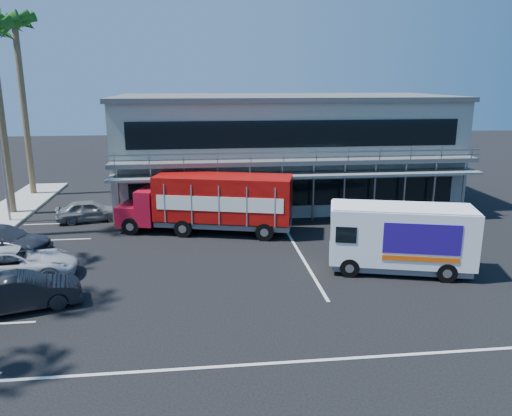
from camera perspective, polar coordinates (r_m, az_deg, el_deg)
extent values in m
plane|color=black|center=(21.21, 1.62, -8.67)|extent=(120.00, 120.00, 0.00)
cube|color=gray|center=(35.12, 3.04, 6.55)|extent=(22.00, 10.00, 7.00)
cube|color=#515454|center=(34.80, 3.12, 12.51)|extent=(22.40, 10.40, 0.30)
cube|color=#515454|center=(29.66, 4.84, 5.24)|extent=(22.00, 1.20, 0.25)
cube|color=gray|center=(29.05, 5.08, 6.04)|extent=(22.00, 0.08, 0.90)
cube|color=slate|center=(29.49, 4.93, 3.81)|extent=(22.00, 1.80, 0.15)
cube|color=black|center=(30.60, 4.55, 1.72)|extent=(20.00, 0.06, 1.60)
cube|color=black|center=(30.01, 4.69, 8.44)|extent=(20.00, 0.06, 1.60)
cylinder|color=brown|center=(34.52, -26.98, 8.22)|extent=(0.44, 0.44, 11.00)
cylinder|color=brown|center=(39.80, -24.93, 9.80)|extent=(0.44, 0.44, 12.00)
sphere|color=#1A3E11|center=(39.92, -25.92, 18.67)|extent=(1.10, 1.10, 1.10)
cylinder|color=gray|center=(32.65, -27.04, 5.27)|extent=(0.14, 0.14, 8.00)
cube|color=#A90D22|center=(29.25, -13.94, -0.62)|extent=(1.79, 2.36, 1.12)
cube|color=#A90D22|center=(28.76, -12.11, 0.29)|extent=(1.49, 2.49, 1.95)
cube|color=black|center=(28.64, -12.17, 1.37)|extent=(0.54, 1.93, 0.65)
cube|color=#B4100B|center=(27.46, -3.75, 1.21)|extent=(7.79, 4.13, 2.42)
cube|color=slate|center=(27.82, -3.70, -1.68)|extent=(7.70, 3.79, 0.28)
cube|color=white|center=(26.36, -4.26, 0.44)|extent=(6.64, 1.76, 0.79)
cube|color=white|center=(28.60, -3.27, 1.57)|extent=(6.64, 1.76, 0.79)
cylinder|color=black|center=(28.36, -14.12, -2.04)|extent=(1.01, 0.52, 0.97)
cylinder|color=black|center=(30.19, -12.69, -0.96)|extent=(1.01, 0.52, 0.97)
cylinder|color=black|center=(27.39, -8.33, -2.33)|extent=(1.01, 0.52, 0.97)
cylinder|color=black|center=(29.28, -7.22, -1.19)|extent=(1.01, 0.52, 0.97)
cylinder|color=black|center=(26.51, 0.99, -2.75)|extent=(1.01, 0.52, 0.97)
cylinder|color=black|center=(28.46, 1.50, -1.54)|extent=(1.01, 0.52, 0.97)
cube|color=white|center=(22.83, 16.24, -2.97)|extent=(6.50, 3.63, 2.46)
cube|color=slate|center=(23.26, 16.00, -6.18)|extent=(6.20, 3.36, 0.31)
cube|color=black|center=(22.52, 8.55, -2.08)|extent=(0.50, 1.69, 0.84)
cube|color=white|center=(22.50, 16.46, 0.09)|extent=(6.37, 3.56, 0.07)
cube|color=#260D7D|center=(21.88, 18.46, -3.41)|extent=(3.07, 0.85, 1.32)
cube|color=#260D7D|center=(23.91, 17.61, -1.85)|extent=(3.07, 0.85, 1.32)
cube|color=#F2590C|center=(22.16, 18.28, -5.59)|extent=(3.07, 0.84, 0.22)
cylinder|color=black|center=(22.16, 10.64, -6.70)|extent=(0.89, 0.49, 0.84)
cylinder|color=black|center=(23.91, 10.48, -5.10)|extent=(0.89, 0.49, 0.84)
cylinder|color=black|center=(22.72, 20.96, -6.91)|extent=(0.89, 0.49, 0.84)
cylinder|color=black|center=(24.43, 20.05, -5.34)|extent=(0.89, 0.49, 0.84)
imported|color=black|center=(20.68, -25.18, -8.68)|extent=(4.42, 2.61, 1.38)
imported|color=silver|center=(23.75, -25.77, -5.78)|extent=(5.32, 3.02, 1.40)
imported|color=#272B35|center=(27.35, -27.05, -3.33)|extent=(5.27, 3.16, 1.43)
imported|color=slate|center=(31.77, -18.51, -0.27)|extent=(4.10, 2.36, 1.31)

